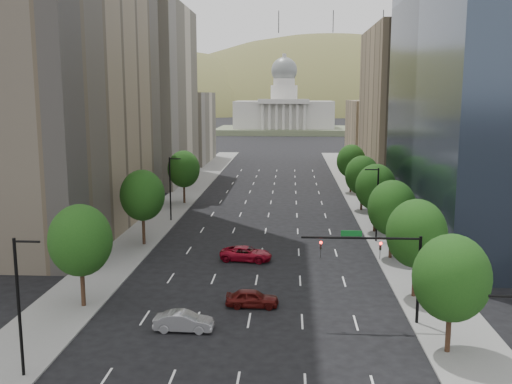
% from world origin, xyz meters
% --- Properties ---
extents(sidewalk_left, '(6.00, 200.00, 0.15)m').
position_xyz_m(sidewalk_left, '(-15.50, 60.00, 0.07)').
color(sidewalk_left, slate).
rests_on(sidewalk_left, ground).
extents(sidewalk_right, '(6.00, 200.00, 0.15)m').
position_xyz_m(sidewalk_right, '(15.50, 60.00, 0.07)').
color(sidewalk_right, slate).
rests_on(sidewalk_right, ground).
extents(midrise_cream_left, '(14.00, 30.00, 35.00)m').
position_xyz_m(midrise_cream_left, '(-25.00, 103.00, 17.50)').
color(midrise_cream_left, beige).
rests_on(midrise_cream_left, ground).
extents(filler_left, '(14.00, 26.00, 18.00)m').
position_xyz_m(filler_left, '(-25.00, 136.00, 9.00)').
color(filler_left, beige).
rests_on(filler_left, ground).
extents(parking_tan_right, '(14.00, 30.00, 30.00)m').
position_xyz_m(parking_tan_right, '(25.00, 100.00, 15.00)').
color(parking_tan_right, '#8C7759').
rests_on(parking_tan_right, ground).
extents(filler_right, '(14.00, 26.00, 16.00)m').
position_xyz_m(filler_right, '(25.00, 133.00, 8.00)').
color(filler_right, '#8C7759').
rests_on(filler_right, ground).
extents(tree_right_0, '(5.20, 5.20, 8.39)m').
position_xyz_m(tree_right_0, '(14.00, 25.00, 5.39)').
color(tree_right_0, '#382316').
rests_on(tree_right_0, ground).
extents(tree_right_1, '(5.20, 5.20, 8.75)m').
position_xyz_m(tree_right_1, '(14.00, 36.00, 5.75)').
color(tree_right_1, '#382316').
rests_on(tree_right_1, ground).
extents(tree_right_2, '(5.20, 5.20, 8.61)m').
position_xyz_m(tree_right_2, '(14.00, 48.00, 5.60)').
color(tree_right_2, '#382316').
rests_on(tree_right_2, ground).
extents(tree_right_3, '(5.20, 5.20, 8.89)m').
position_xyz_m(tree_right_3, '(14.00, 60.00, 5.89)').
color(tree_right_3, '#382316').
rests_on(tree_right_3, ground).
extents(tree_right_4, '(5.20, 5.20, 8.46)m').
position_xyz_m(tree_right_4, '(14.00, 74.00, 5.46)').
color(tree_right_4, '#382316').
rests_on(tree_right_4, ground).
extents(tree_right_5, '(5.20, 5.20, 8.75)m').
position_xyz_m(tree_right_5, '(14.00, 90.00, 5.75)').
color(tree_right_5, '#382316').
rests_on(tree_right_5, ground).
extents(tree_left_0, '(5.20, 5.20, 8.75)m').
position_xyz_m(tree_left_0, '(-14.00, 32.00, 5.75)').
color(tree_left_0, '#382316').
rests_on(tree_left_0, ground).
extents(tree_left_1, '(5.20, 5.20, 8.97)m').
position_xyz_m(tree_left_1, '(-14.00, 52.00, 5.96)').
color(tree_left_1, '#382316').
rests_on(tree_left_1, ground).
extents(tree_left_2, '(5.20, 5.20, 8.68)m').
position_xyz_m(tree_left_2, '(-14.00, 78.00, 5.68)').
color(tree_left_2, '#382316').
rests_on(tree_left_2, ground).
extents(streetlight_rn, '(1.70, 0.20, 9.00)m').
position_xyz_m(streetlight_rn, '(13.44, 55.00, 4.84)').
color(streetlight_rn, black).
rests_on(streetlight_rn, ground).
extents(streetlight_ls, '(1.70, 0.20, 9.00)m').
position_xyz_m(streetlight_ls, '(-13.44, 20.00, 4.84)').
color(streetlight_ls, black).
rests_on(streetlight_ls, ground).
extents(streetlight_ln, '(1.70, 0.20, 9.00)m').
position_xyz_m(streetlight_ln, '(-13.44, 65.00, 4.84)').
color(streetlight_ln, black).
rests_on(streetlight_ln, ground).
extents(traffic_signal, '(9.12, 0.40, 7.38)m').
position_xyz_m(traffic_signal, '(10.53, 30.00, 5.17)').
color(traffic_signal, black).
rests_on(traffic_signal, ground).
extents(capitol, '(60.00, 40.00, 35.20)m').
position_xyz_m(capitol, '(0.00, 249.71, 8.58)').
color(capitol, '#596647').
rests_on(capitol, ground).
extents(foothills, '(720.00, 413.00, 263.00)m').
position_xyz_m(foothills, '(34.67, 599.39, -37.78)').
color(foothills, olive).
rests_on(foothills, ground).
extents(car_maroon, '(4.43, 1.80, 1.51)m').
position_xyz_m(car_maroon, '(0.05, 32.94, 0.75)').
color(car_maroon, '#460D0B').
rests_on(car_maroon, ground).
extents(car_silver, '(4.49, 1.62, 1.47)m').
position_xyz_m(car_silver, '(-4.76, 27.72, 0.74)').
color(car_silver, '#949498').
rests_on(car_silver, ground).
extents(car_red_far, '(5.78, 3.19, 1.53)m').
position_xyz_m(car_red_far, '(-1.50, 46.39, 0.77)').
color(car_red_far, maroon).
rests_on(car_red_far, ground).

